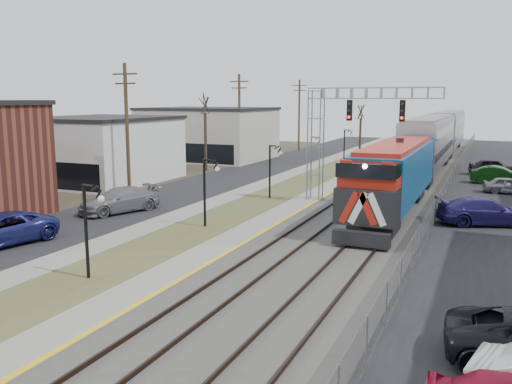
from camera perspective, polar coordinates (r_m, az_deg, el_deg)
The scene contains 20 objects.
street_west at distance 49.93m, azimuth -3.52°, elevation 1.31°, with size 7.00×120.00×0.04m, color black.
sidewalk at distance 48.07m, azimuth 1.27°, elevation 1.02°, with size 2.00×120.00×0.08m, color gray.
grass_median at distance 47.03m, azimuth 4.65°, elevation 0.78°, with size 4.00×120.00×0.06m, color #484E29.
platform at distance 46.15m, azimuth 8.18°, elevation 0.65°, with size 2.00×120.00×0.24m, color gray.
ballast_bed at distance 45.11m, azimuth 14.31°, elevation 0.21°, with size 8.00×120.00×0.20m, color #595651.
platform_edge at distance 45.91m, azimuth 9.24°, elevation 0.74°, with size 0.24×120.00×0.01m, color gold.
track_near at distance 45.44m, azimuth 11.83°, elevation 0.60°, with size 1.58×120.00×0.15m.
track_far at distance 44.88m, azimuth 16.21°, elevation 0.30°, with size 1.58×120.00×0.15m.
train at distance 58.68m, azimuth 18.16°, elevation 4.93°, with size 3.00×63.05×5.33m.
signal_gantry at distance 38.27m, azimuth 8.79°, elevation 7.00°, with size 9.00×1.07×8.15m.
lampposts at distance 31.56m, azimuth -5.19°, elevation -0.07°, with size 0.14×62.14×4.00m.
utility_poles at distance 42.53m, azimuth -13.41°, elevation 6.33°, with size 0.28×80.28×10.00m.
fence at distance 44.55m, azimuth 19.68°, elevation 0.73°, with size 0.04×120.00×1.60m, color gray.
buildings_west at distance 46.28m, azimuth -20.38°, elevation 3.78°, with size 14.00×67.00×7.00m.
bare_trees at distance 53.60m, azimuth -2.75°, elevation 4.79°, with size 12.30×42.30×5.95m.
car_lot_d at distance 34.64m, azimuth 23.03°, elevation -1.95°, with size 2.25×5.53×1.61m, color #1E1855.
car_lot_e at distance 46.75m, azimuth 25.09°, elevation 0.59°, with size 1.53×3.80×1.30m, color gray.
car_lot_f at distance 51.48m, azimuth 24.23°, elevation 1.57°, with size 1.63×4.69×1.54m, color #0B380C.
car_street_b at distance 36.56m, azimuth -14.17°, elevation -0.88°, with size 2.23×5.50×1.59m, color slate.
car_lot_g at distance 57.40m, azimuth 23.76°, elevation 2.39°, with size 1.86×4.63×1.58m, color black.
Camera 1 is at (10.97, -8.97, 7.41)m, focal length 38.00 mm.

